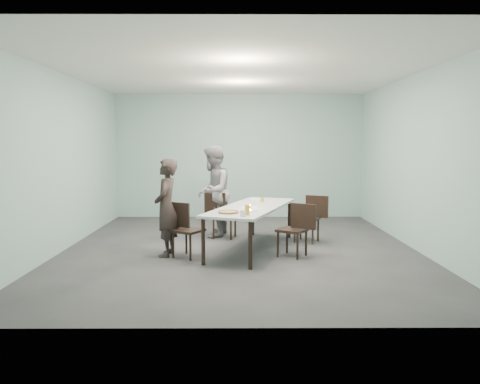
{
  "coord_description": "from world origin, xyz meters",
  "views": [
    {
      "loc": [
        -0.05,
        -7.95,
        1.82
      ],
      "look_at": [
        0.0,
        -0.13,
        1.0
      ],
      "focal_mm": 35.0,
      "sensor_mm": 36.0,
      "label": 1
    }
  ],
  "objects_px": {
    "amber_tumbler": "(262,200)",
    "pizza": "(228,212)",
    "diner_far": "(213,191)",
    "chair_far_left": "(220,212)",
    "table": "(252,209)",
    "beer_glass": "(247,210)",
    "chair_far_right": "(311,215)",
    "water_tumbler": "(243,214)",
    "chair_near_left": "(184,226)",
    "chair_near_right": "(297,226)",
    "diner_near": "(166,207)",
    "side_plate": "(252,211)",
    "tealight": "(250,207)"
  },
  "relations": [
    {
      "from": "tealight",
      "to": "amber_tumbler",
      "type": "distance_m",
      "value": 0.81
    },
    {
      "from": "chair_far_left",
      "to": "chair_far_right",
      "type": "distance_m",
      "value": 1.73
    },
    {
      "from": "chair_near_left",
      "to": "diner_near",
      "type": "bearing_deg",
      "value": -159.08
    },
    {
      "from": "diner_far",
      "to": "amber_tumbler",
      "type": "height_order",
      "value": "diner_far"
    },
    {
      "from": "side_plate",
      "to": "tealight",
      "type": "xyz_separation_m",
      "value": [
        -0.02,
        0.38,
        0.02
      ]
    },
    {
      "from": "chair_far_right",
      "to": "tealight",
      "type": "height_order",
      "value": "chair_far_right"
    },
    {
      "from": "chair_far_left",
      "to": "beer_glass",
      "type": "xyz_separation_m",
      "value": [
        0.47,
        -2.01,
        0.32
      ]
    },
    {
      "from": "chair_far_right",
      "to": "water_tumbler",
      "type": "distance_m",
      "value": 2.15
    },
    {
      "from": "diner_far",
      "to": "beer_glass",
      "type": "relative_size",
      "value": 11.79
    },
    {
      "from": "diner_near",
      "to": "water_tumbler",
      "type": "xyz_separation_m",
      "value": [
        1.22,
        -0.7,
        0.01
      ]
    },
    {
      "from": "chair_far_left",
      "to": "table",
      "type": "bearing_deg",
      "value": -47.27
    },
    {
      "from": "beer_glass",
      "to": "tealight",
      "type": "height_order",
      "value": "beer_glass"
    },
    {
      "from": "chair_near_left",
      "to": "table",
      "type": "bearing_deg",
      "value": 54.91
    },
    {
      "from": "side_plate",
      "to": "tealight",
      "type": "height_order",
      "value": "tealight"
    },
    {
      "from": "table",
      "to": "side_plate",
      "type": "xyz_separation_m",
      "value": [
        -0.01,
        -0.58,
        0.06
      ]
    },
    {
      "from": "amber_tumbler",
      "to": "chair_far_left",
      "type": "bearing_deg",
      "value": 149.61
    },
    {
      "from": "chair_far_right",
      "to": "diner_far",
      "type": "relative_size",
      "value": 0.49
    },
    {
      "from": "diner_near",
      "to": "pizza",
      "type": "distance_m",
      "value": 1.08
    },
    {
      "from": "diner_far",
      "to": "diner_near",
      "type": "bearing_deg",
      "value": -13.88
    },
    {
      "from": "chair_far_left",
      "to": "amber_tumbler",
      "type": "xyz_separation_m",
      "value": [
        0.78,
        -0.46,
        0.29
      ]
    },
    {
      "from": "table",
      "to": "water_tumbler",
      "type": "bearing_deg",
      "value": -98.52
    },
    {
      "from": "tealight",
      "to": "amber_tumbler",
      "type": "bearing_deg",
      "value": 72.36
    },
    {
      "from": "table",
      "to": "pizza",
      "type": "distance_m",
      "value": 0.91
    },
    {
      "from": "chair_near_left",
      "to": "diner_near",
      "type": "height_order",
      "value": "diner_near"
    },
    {
      "from": "chair_near_left",
      "to": "side_plate",
      "type": "distance_m",
      "value": 1.12
    },
    {
      "from": "table",
      "to": "chair_near_left",
      "type": "height_order",
      "value": "chair_near_left"
    },
    {
      "from": "chair_far_left",
      "to": "pizza",
      "type": "height_order",
      "value": "chair_far_left"
    },
    {
      "from": "diner_far",
      "to": "amber_tumbler",
      "type": "distance_m",
      "value": 1.1
    },
    {
      "from": "chair_near_left",
      "to": "chair_near_right",
      "type": "xyz_separation_m",
      "value": [
        1.81,
        -0.06,
        0.0
      ]
    },
    {
      "from": "chair_near_left",
      "to": "diner_far",
      "type": "relative_size",
      "value": 0.49
    },
    {
      "from": "chair_far_left",
      "to": "chair_near_right",
      "type": "xyz_separation_m",
      "value": [
        1.27,
        -1.57,
        0.0
      ]
    },
    {
      "from": "chair_near_right",
      "to": "diner_far",
      "type": "xyz_separation_m",
      "value": [
        -1.42,
        1.7,
        0.38
      ]
    },
    {
      "from": "amber_tumbler",
      "to": "pizza",
      "type": "bearing_deg",
      "value": -112.87
    },
    {
      "from": "tealight",
      "to": "table",
      "type": "bearing_deg",
      "value": 79.12
    },
    {
      "from": "table",
      "to": "diner_far",
      "type": "height_order",
      "value": "diner_far"
    },
    {
      "from": "chair_far_left",
      "to": "side_plate",
      "type": "distance_m",
      "value": 1.73
    },
    {
      "from": "diner_far",
      "to": "beer_glass",
      "type": "bearing_deg",
      "value": 25.14
    },
    {
      "from": "beer_glass",
      "to": "table",
      "type": "bearing_deg",
      "value": 84.09
    },
    {
      "from": "diner_far",
      "to": "side_plate",
      "type": "xyz_separation_m",
      "value": [
        0.71,
        -1.74,
        -0.13
      ]
    },
    {
      "from": "diner_far",
      "to": "pizza",
      "type": "xyz_separation_m",
      "value": [
        0.34,
        -1.98,
        -0.12
      ]
    },
    {
      "from": "diner_far",
      "to": "tealight",
      "type": "distance_m",
      "value": 1.52
    },
    {
      "from": "side_plate",
      "to": "amber_tumbler",
      "type": "relative_size",
      "value": 2.25
    },
    {
      "from": "diner_far",
      "to": "chair_far_left",
      "type": "bearing_deg",
      "value": 58.67
    },
    {
      "from": "chair_near_right",
      "to": "tealight",
      "type": "bearing_deg",
      "value": 6.77
    },
    {
      "from": "amber_tumbler",
      "to": "chair_far_right",
      "type": "bearing_deg",
      "value": 0.82
    },
    {
      "from": "chair_near_left",
      "to": "pizza",
      "type": "distance_m",
      "value": 0.84
    },
    {
      "from": "chair_near_left",
      "to": "water_tumbler",
      "type": "bearing_deg",
      "value": -3.32
    },
    {
      "from": "chair_far_left",
      "to": "beer_glass",
      "type": "distance_m",
      "value": 2.09
    },
    {
      "from": "chair_near_right",
      "to": "chair_far_left",
      "type": "bearing_deg",
      "value": -19.65
    },
    {
      "from": "chair_far_left",
      "to": "diner_near",
      "type": "bearing_deg",
      "value": -105.51
    }
  ]
}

